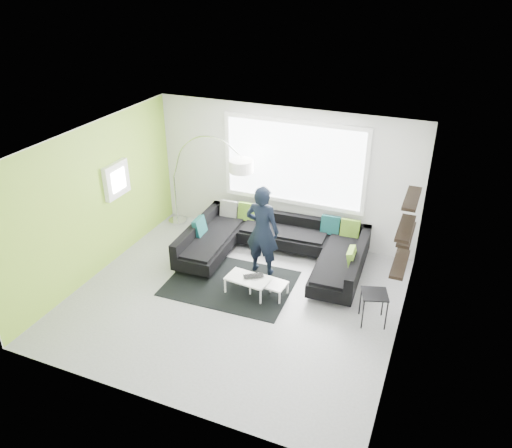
{
  "coord_description": "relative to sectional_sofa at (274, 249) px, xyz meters",
  "views": [
    {
      "loc": [
        3.05,
        -6.44,
        5.22
      ],
      "look_at": [
        0.03,
        0.9,
        1.06
      ],
      "focal_mm": 35.0,
      "sensor_mm": 36.0,
      "label": 1
    }
  ],
  "objects": [
    {
      "name": "laptop",
      "position": [
        0.03,
        -1.08,
        0.01
      ],
      "size": [
        0.57,
        0.56,
        0.03
      ],
      "primitive_type": "imported",
      "rotation": [
        0.0,
        0.0,
        0.57
      ],
      "color": "black",
      "rests_on": "coffee_table"
    },
    {
      "name": "person",
      "position": [
        -0.1,
        -0.35,
        0.56
      ],
      "size": [
        0.67,
        0.46,
        1.76
      ],
      "primitive_type": "imported",
      "rotation": [
        0.0,
        0.0,
        3.11
      ],
      "color": "black",
      "rests_on": "ground"
    },
    {
      "name": "coffee_table",
      "position": [
        0.1,
        -1.06,
        -0.16
      ],
      "size": [
        1.02,
        0.66,
        0.32
      ],
      "primitive_type": "cube",
      "rotation": [
        0.0,
        0.0,
        -0.1
      ],
      "color": "white",
      "rests_on": "ground"
    },
    {
      "name": "sectional_sofa",
      "position": [
        0.0,
        0.0,
        0.0
      ],
      "size": [
        3.49,
        2.26,
        0.73
      ],
      "rotation": [
        0.0,
        0.0,
        0.05
      ],
      "color": "black",
      "rests_on": "ground"
    },
    {
      "name": "side_table",
      "position": [
        2.11,
        -1.08,
        -0.04
      ],
      "size": [
        0.51,
        0.51,
        0.56
      ],
      "primitive_type": "cube",
      "rotation": [
        0.0,
        0.0,
        0.31
      ],
      "color": "black",
      "rests_on": "ground"
    },
    {
      "name": "ground",
      "position": [
        -0.21,
        -1.37,
        -0.32
      ],
      "size": [
        5.5,
        5.5,
        0.0
      ],
      "primitive_type": "plane",
      "color": "gray",
      "rests_on": "ground"
    },
    {
      "name": "room_shell",
      "position": [
        -0.18,
        -1.16,
        1.49
      ],
      "size": [
        5.54,
        5.04,
        2.82
      ],
      "color": "silver",
      "rests_on": "ground"
    },
    {
      "name": "rug",
      "position": [
        -0.49,
        -0.96,
        -0.32
      ],
      "size": [
        2.3,
        1.71,
        0.01
      ],
      "primitive_type": "cube",
      "rotation": [
        0.0,
        0.0,
        0.03
      ],
      "color": "black",
      "rests_on": "ground"
    },
    {
      "name": "arc_lamp",
      "position": [
        -2.65,
        0.82,
        0.78
      ],
      "size": [
        2.24,
        1.42,
        2.2
      ],
      "primitive_type": null,
      "rotation": [
        0.0,
        0.0,
        -0.25
      ],
      "color": "silver",
      "rests_on": "ground"
    }
  ]
}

